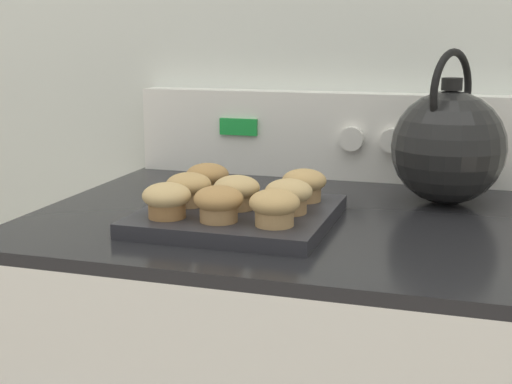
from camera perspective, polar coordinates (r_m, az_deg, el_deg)
The scene contains 12 objects.
wall_back at distance 1.44m, azimuth 6.26°, elevation 12.96°, with size 8.00×0.05×2.40m.
control_panel at distance 1.40m, azimuth 5.75°, elevation 4.55°, with size 0.76×0.07×0.17m.
muffin_pan at distance 1.06m, azimuth -1.43°, elevation -1.91°, with size 0.28×0.28×0.02m.
muffin_r0_c0 at distance 1.01m, azimuth -7.15°, elevation -0.59°, with size 0.07×0.07×0.05m.
muffin_r0_c1 at distance 0.98m, azimuth -3.01°, elevation -0.86°, with size 0.07×0.07×0.05m.
muffin_r0_c2 at distance 0.96m, azimuth 1.49°, elevation -1.17°, with size 0.07×0.07×0.05m.
muffin_r1_c0 at distance 1.08m, azimuth -5.41°, elevation 0.31°, with size 0.07×0.07×0.05m.
muffin_r1_c1 at distance 1.06m, azimuth -1.56°, elevation 0.06°, with size 0.07×0.07×0.05m.
muffin_r1_c2 at distance 1.03m, azimuth 2.63°, elevation -0.25°, with size 0.07×0.07×0.05m.
muffin_r2_c0 at distance 1.16m, azimuth -3.90°, elevation 1.14°, with size 0.07×0.07×0.05m.
muffin_r2_c2 at distance 1.11m, azimuth 3.87°, elevation 0.64°, with size 0.07×0.07×0.05m.
tea_kettle at distance 1.21m, azimuth 15.17°, elevation 3.64°, with size 0.19×0.22×0.25m.
Camera 1 is at (0.28, -0.72, 1.19)m, focal length 50.00 mm.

